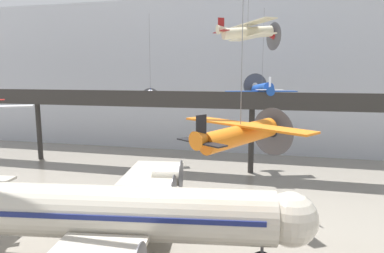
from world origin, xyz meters
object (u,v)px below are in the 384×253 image
at_px(suspended_plane_blue_trainer, 262,89).
at_px(suspended_plane_cream_biplane, 248,32).
at_px(airliner_silver_main, 103,213).
at_px(suspended_plane_white_twin, 151,96).
at_px(suspended_plane_orange_highwing, 240,134).

distance_m(suspended_plane_blue_trainer, suspended_plane_cream_biplane, 12.97).
distance_m(airliner_silver_main, suspended_plane_blue_trainer, 26.54).
bearing_deg(suspended_plane_cream_biplane, suspended_plane_white_twin, 107.46).
bearing_deg(suspended_plane_white_twin, suspended_plane_orange_highwing, -172.32).
relative_size(suspended_plane_white_twin, suspended_plane_orange_highwing, 1.01).
relative_size(suspended_plane_cream_biplane, suspended_plane_white_twin, 0.53).
xyz_separation_m(suspended_plane_blue_trainer, suspended_plane_orange_highwing, (0.00, -26.25, -1.10)).
xyz_separation_m(suspended_plane_cream_biplane, suspended_plane_orange_highwing, (0.90, -14.50, -6.50)).
bearing_deg(suspended_plane_blue_trainer, suspended_plane_orange_highwing, 162.15).
height_order(airliner_silver_main, suspended_plane_orange_highwing, suspended_plane_orange_highwing).
xyz_separation_m(suspended_plane_cream_biplane, suspended_plane_white_twin, (-13.64, 12.00, -6.57)).
height_order(suspended_plane_white_twin, suspended_plane_orange_highwing, same).
bearing_deg(suspended_plane_cream_biplane, suspended_plane_blue_trainer, 54.42).
relative_size(suspended_plane_blue_trainer, suspended_plane_white_twin, 0.88).
bearing_deg(airliner_silver_main, suspended_plane_blue_trainer, 61.70).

